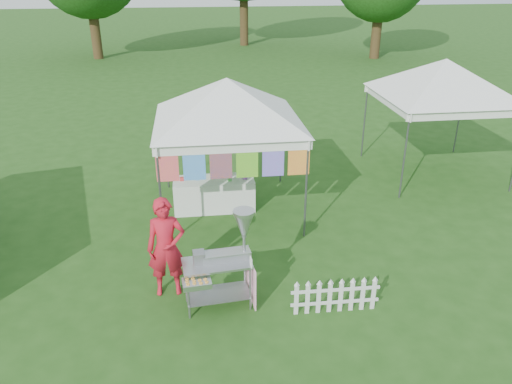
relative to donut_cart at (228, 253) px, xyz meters
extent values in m
plane|color=#204A15|center=(0.30, -0.03, -0.98)|extent=(120.00, 120.00, 0.00)
cylinder|color=#59595E|center=(-1.12, 2.05, 0.07)|extent=(0.04, 0.04, 2.10)
cylinder|color=#59595E|center=(1.72, 2.05, 0.07)|extent=(0.04, 0.04, 2.10)
cylinder|color=#59595E|center=(-1.12, 4.89, 0.07)|extent=(0.04, 0.04, 2.10)
cylinder|color=#59595E|center=(1.72, 4.89, 0.07)|extent=(0.04, 0.04, 2.10)
cube|color=white|center=(0.30, 2.05, 1.02)|extent=(3.00, 0.03, 0.22)
cube|color=white|center=(0.30, 4.89, 1.02)|extent=(3.00, 0.03, 0.22)
pyramid|color=white|center=(0.30, 3.47, 2.02)|extent=(4.24, 4.24, 0.90)
cylinder|color=#59595E|center=(0.30, 2.05, 1.10)|extent=(3.00, 0.03, 0.03)
cube|color=#CD1977|center=(-0.95, 2.05, 0.75)|extent=(0.42, 0.01, 0.70)
cube|color=blue|center=(-0.45, 2.05, 0.75)|extent=(0.42, 0.01, 0.70)
cube|color=#F5610C|center=(0.05, 2.05, 0.75)|extent=(0.42, 0.01, 0.70)
cube|color=#178C1C|center=(0.55, 2.05, 0.75)|extent=(0.42, 0.01, 0.70)
cube|color=#C01BC1|center=(1.05, 2.05, 0.75)|extent=(0.42, 0.01, 0.70)
cube|color=red|center=(1.55, 2.05, 0.75)|extent=(0.42, 0.01, 0.70)
cylinder|color=#59595E|center=(4.38, 3.55, 0.07)|extent=(0.04, 0.04, 2.10)
cylinder|color=#59595E|center=(4.38, 6.39, 0.07)|extent=(0.04, 0.04, 2.10)
cylinder|color=#59595E|center=(7.22, 6.39, 0.07)|extent=(0.04, 0.04, 2.10)
cube|color=white|center=(5.80, 3.55, 1.02)|extent=(3.00, 0.03, 0.22)
cube|color=white|center=(5.80, 6.39, 1.02)|extent=(3.00, 0.03, 0.22)
pyramid|color=white|center=(5.80, 4.97, 2.02)|extent=(4.24, 4.24, 0.90)
cylinder|color=#59595E|center=(5.80, 3.55, 1.10)|extent=(3.00, 0.03, 0.03)
cylinder|color=#382814|center=(-5.70, 23.97, 1.00)|extent=(0.56, 0.56, 3.96)
cylinder|color=#382814|center=(3.30, 27.97, 1.44)|extent=(0.56, 0.56, 4.84)
cylinder|color=#382814|center=(10.30, 21.97, 0.78)|extent=(0.56, 0.56, 3.52)
cylinder|color=gray|center=(-0.65, -0.28, -0.58)|extent=(0.04, 0.04, 0.81)
cylinder|color=gray|center=(0.33, -0.18, -0.58)|extent=(0.04, 0.04, 0.81)
cylinder|color=gray|center=(-0.69, 0.16, -0.58)|extent=(0.04, 0.04, 0.81)
cylinder|color=gray|center=(0.29, 0.26, -0.58)|extent=(0.04, 0.04, 0.81)
cube|color=gray|center=(-0.18, -0.01, -0.76)|extent=(1.08, 0.61, 0.01)
cube|color=#B7B7BC|center=(-0.18, -0.01, -0.17)|extent=(1.13, 0.64, 0.04)
cube|color=#B7B7BC|center=(-0.02, 0.05, -0.08)|extent=(0.79, 0.30, 0.14)
cube|color=gray|center=(-0.45, 0.01, -0.05)|extent=(0.20, 0.22, 0.20)
cylinder|color=gray|center=(0.27, 0.08, 0.24)|extent=(0.05, 0.05, 0.81)
cone|color=#B7B7BC|center=(0.27, 0.08, 0.46)|extent=(0.35, 0.35, 0.36)
cylinder|color=#B7B7BC|center=(0.27, 0.08, 0.66)|extent=(0.37, 0.37, 0.05)
cube|color=#B7B7BC|center=(-0.50, -0.39, -0.26)|extent=(0.46, 0.31, 0.09)
cube|color=#FFABCA|center=(0.37, 0.04, -0.58)|extent=(0.08, 0.68, 0.73)
cube|color=white|center=(0.34, -0.21, -0.06)|extent=(0.03, 0.13, 0.16)
imported|color=red|center=(-0.98, 0.47, -0.11)|extent=(0.65, 0.44, 1.75)
cube|color=silver|center=(1.04, -0.40, -0.70)|extent=(0.07, 0.02, 0.56)
cube|color=silver|center=(1.22, -0.41, -0.70)|extent=(0.07, 0.02, 0.56)
cube|color=silver|center=(1.40, -0.41, -0.70)|extent=(0.07, 0.02, 0.56)
cube|color=silver|center=(1.58, -0.41, -0.70)|extent=(0.07, 0.02, 0.56)
cube|color=silver|center=(1.76, -0.42, -0.70)|extent=(0.07, 0.02, 0.56)
cube|color=silver|center=(1.94, -0.42, -0.70)|extent=(0.07, 0.02, 0.56)
cube|color=silver|center=(2.12, -0.42, -0.70)|extent=(0.07, 0.02, 0.56)
cube|color=silver|center=(2.30, -0.43, -0.70)|extent=(0.07, 0.02, 0.56)
cube|color=silver|center=(1.67, -0.41, -0.80)|extent=(1.44, 0.05, 0.05)
cube|color=silver|center=(1.67, -0.41, -0.56)|extent=(1.44, 0.05, 0.05)
cube|color=white|center=(-0.04, 3.55, -0.62)|extent=(1.80, 0.70, 0.73)
camera|label=1|loc=(-0.43, -6.71, 4.16)|focal=35.00mm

